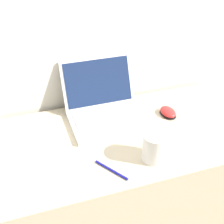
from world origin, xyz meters
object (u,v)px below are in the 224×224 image
Objects in this scene: laptop at (105,107)px; external_keyboard at (3,146)px; drink_cup at (156,146)px; pen at (111,170)px; computer_mouse at (168,112)px.

laptop is 0.45m from external_keyboard.
pen is at bearing -176.00° from drink_cup.
drink_cup is at bearing -74.85° from laptop.
laptop is 3.01× the size of drink_cup.
pen is (-0.08, -0.34, -0.05)m from laptop.
laptop is 3.32× the size of computer_mouse.
pen is at bearing -143.88° from computer_mouse.
pen is at bearing -104.15° from laptop.
drink_cup is at bearing -126.50° from computer_mouse.
computer_mouse is (0.27, -0.08, -0.04)m from laptop.
external_keyboard is at bearing 144.67° from pen.
drink_cup is at bearing -24.42° from external_keyboard.
external_keyboard is (-0.44, -0.08, -0.04)m from laptop.
computer_mouse is at bearing 0.64° from external_keyboard.
drink_cup reaches higher than computer_mouse.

